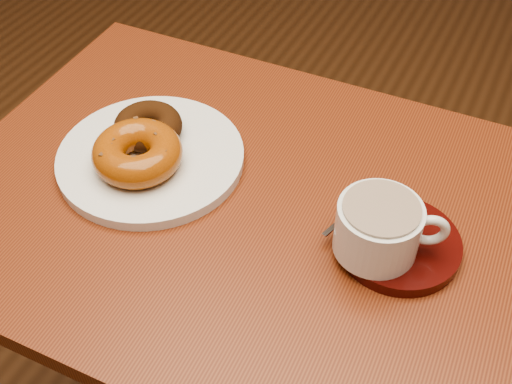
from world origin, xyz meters
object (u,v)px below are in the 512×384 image
at_px(donut_plate, 151,157).
at_px(coffee_cup, 380,228).
at_px(cafe_table, 244,254).
at_px(saucer, 399,244).

relative_size(donut_plate, coffee_cup, 2.01).
height_order(cafe_table, coffee_cup, coffee_cup).
distance_m(saucer, coffee_cup, 0.05).
bearing_deg(cafe_table, donut_plate, 176.11).
bearing_deg(coffee_cup, saucer, 26.48).
distance_m(donut_plate, saucer, 0.35).
bearing_deg(coffee_cup, cafe_table, 154.23).
distance_m(cafe_table, coffee_cup, 0.25).
relative_size(cafe_table, coffee_cup, 6.30).
bearing_deg(cafe_table, saucer, 1.02).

